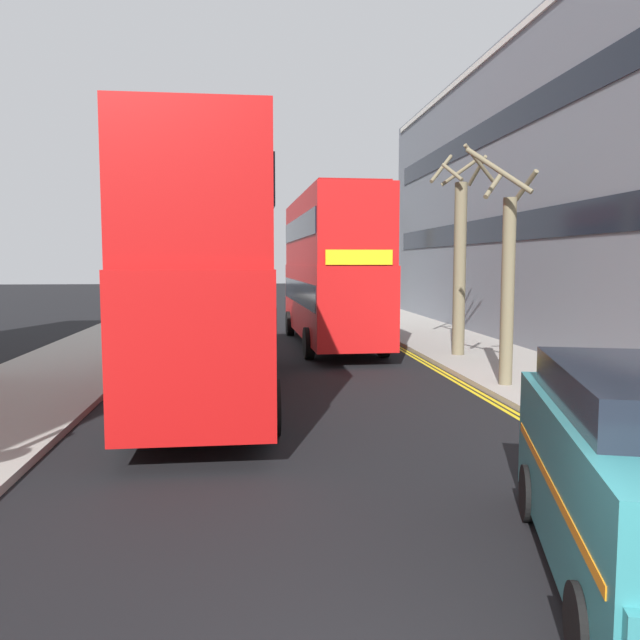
# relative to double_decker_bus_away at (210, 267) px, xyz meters

# --- Properties ---
(sidewalk_right) EXTENTS (4.00, 80.00, 0.14)m
(sidewalk_right) POSITION_rel_double_decker_bus_away_xyz_m (8.53, 4.99, -2.96)
(sidewalk_right) COLOR #9E9991
(sidewalk_right) RESTS_ON ground
(sidewalk_left) EXTENTS (4.00, 80.00, 0.14)m
(sidewalk_left) POSITION_rel_double_decker_bus_away_xyz_m (-4.47, 4.99, -2.96)
(sidewalk_left) COLOR #9E9991
(sidewalk_left) RESTS_ON ground
(kerb_line_outer) EXTENTS (0.10, 56.00, 0.01)m
(kerb_line_outer) POSITION_rel_double_decker_bus_away_xyz_m (6.43, 2.99, -3.03)
(kerb_line_outer) COLOR yellow
(kerb_line_outer) RESTS_ON ground
(kerb_line_inner) EXTENTS (0.10, 56.00, 0.01)m
(kerb_line_inner) POSITION_rel_double_decker_bus_away_xyz_m (6.27, 2.99, -3.03)
(kerb_line_inner) COLOR yellow
(kerb_line_inner) RESTS_ON ground
(double_decker_bus_away) EXTENTS (2.85, 10.82, 5.64)m
(double_decker_bus_away) POSITION_rel_double_decker_bus_away_xyz_m (0.00, 0.00, 0.00)
(double_decker_bus_away) COLOR #B20F0F
(double_decker_bus_away) RESTS_ON ground
(double_decker_bus_oncoming) EXTENTS (3.02, 10.87, 5.64)m
(double_decker_bus_oncoming) POSITION_rel_double_decker_bus_away_xyz_m (3.94, 9.11, 0.00)
(double_decker_bus_oncoming) COLOR red
(double_decker_bus_oncoming) RESTS_ON ground
(street_tree_near) EXTENTS (1.89, 1.86, 6.44)m
(street_tree_near) POSITION_rel_double_decker_bus_away_xyz_m (8.92, 24.15, 0.11)
(street_tree_near) COLOR #6B6047
(street_tree_near) RESTS_ON sidewalk_right
(street_tree_mid) EXTENTS (2.09, 2.10, 6.59)m
(street_tree_mid) POSITION_rel_double_decker_bus_away_xyz_m (7.66, 5.26, 0.22)
(street_tree_mid) COLOR #6B6047
(street_tree_mid) RESTS_ON sidewalk_right
(street_tree_far) EXTENTS (1.73, 1.86, 5.72)m
(street_tree_far) POSITION_rel_double_decker_bus_away_xyz_m (7.13, 0.16, -0.32)
(street_tree_far) COLOR #6B6047
(street_tree_far) RESTS_ON sidewalk_right
(townhouse_terrace_right) EXTENTS (10.08, 28.00, 11.66)m
(townhouse_terrace_right) POSITION_rel_double_decker_bus_away_xyz_m (15.52, 12.08, 2.80)
(townhouse_terrace_right) COLOR slate
(townhouse_terrace_right) RESTS_ON ground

